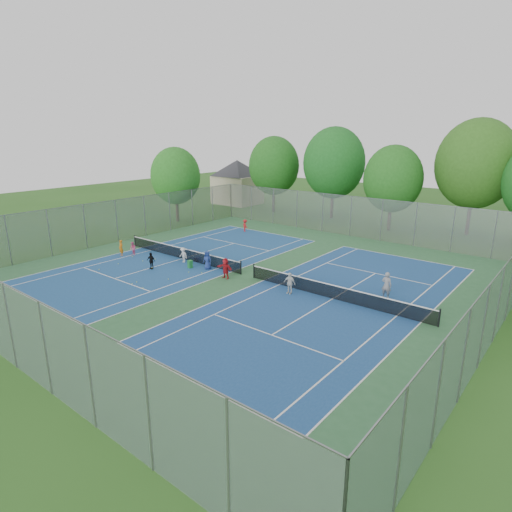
{
  "coord_description": "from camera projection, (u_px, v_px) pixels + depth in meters",
  "views": [
    {
      "loc": [
        18.91,
        -22.46,
        10.11
      ],
      "look_at": [
        0.0,
        1.0,
        1.3
      ],
      "focal_mm": 30.0,
      "sensor_mm": 36.0,
      "label": 1
    }
  ],
  "objects": [
    {
      "name": "tennis_ball_10",
      "position": [
        143.0,
        261.0,
        34.48
      ],
      "size": [
        0.07,
        0.07,
        0.07
      ],
      "primitive_type": "sphere",
      "color": "#CDF338",
      "rests_on": "ground"
    },
    {
      "name": "tennis_ball_11",
      "position": [
        133.0,
        257.0,
        35.71
      ],
      "size": [
        0.07,
        0.07,
        0.07
      ],
      "primitive_type": "sphere",
      "color": "yellow",
      "rests_on": "ground"
    },
    {
      "name": "tree_nw",
      "position": [
        274.0,
        166.0,
        54.23
      ],
      "size": [
        6.4,
        6.4,
        9.58
      ],
      "color": "#443326",
      "rests_on": "ground"
    },
    {
      "name": "fence_west",
      "position": [
        117.0,
        221.0,
        40.08
      ],
      "size": [
        0.1,
        32.0,
        4.0
      ],
      "primitive_type": "cube",
      "rotation": [
        0.0,
        0.0,
        1.57
      ],
      "color": "gray",
      "rests_on": "ground"
    },
    {
      "name": "tennis_ball_6",
      "position": [
        143.0,
        288.0,
        28.52
      ],
      "size": [
        0.07,
        0.07,
        0.07
      ],
      "primitive_type": "sphere",
      "color": "#B3D932",
      "rests_on": "ground"
    },
    {
      "name": "tennis_ball_0",
      "position": [
        132.0,
        284.0,
        29.33
      ],
      "size": [
        0.07,
        0.07,
        0.07
      ],
      "primitive_type": "sphere",
      "color": "yellow",
      "rests_on": "ground"
    },
    {
      "name": "tennis_ball_8",
      "position": [
        118.0,
        264.0,
        33.74
      ],
      "size": [
        0.07,
        0.07,
        0.07
      ],
      "primitive_type": "sphere",
      "color": "#A9C82E",
      "rests_on": "ground"
    },
    {
      "name": "student_c",
      "position": [
        183.0,
        255.0,
        34.11
      ],
      "size": [
        0.8,
        0.47,
        1.23
      ],
      "primitive_type": "imported",
      "rotation": [
        0.0,
        0.0,
        -0.02
      ],
      "color": "silver",
      "rests_on": "ground"
    },
    {
      "name": "tree_nc",
      "position": [
        393.0,
        179.0,
        43.98
      ],
      "size": [
        6.0,
        6.0,
        8.85
      ],
      "color": "#443326",
      "rests_on": "ground"
    },
    {
      "name": "tennis_ball_9",
      "position": [
        99.0,
        270.0,
        32.35
      ],
      "size": [
        0.07,
        0.07,
        0.07
      ],
      "primitive_type": "sphere",
      "color": "gold",
      "rests_on": "ground"
    },
    {
      "name": "court_right",
      "position": [
        333.0,
        299.0,
        26.79
      ],
      "size": [
        10.97,
        23.77,
        0.01
      ],
      "primitive_type": "cube",
      "color": "navy",
      "rests_on": "court_pad"
    },
    {
      "name": "tennis_ball_2",
      "position": [
        168.0,
        279.0,
        30.25
      ],
      "size": [
        0.07,
        0.07,
        0.07
      ],
      "primitive_type": "sphere",
      "color": "#E3F038",
      "rests_on": "ground"
    },
    {
      "name": "ball_crate",
      "position": [
        198.0,
        260.0,
        34.42
      ],
      "size": [
        0.47,
        0.47,
        0.34
      ],
      "primitive_type": "cube",
      "rotation": [
        0.0,
        0.0,
        0.2
      ],
      "color": "#163DA9",
      "rests_on": "ground"
    },
    {
      "name": "fence_east",
      "position": [
        499.0,
        304.0,
        20.81
      ],
      "size": [
        0.1,
        32.0,
        4.0
      ],
      "primitive_type": "cube",
      "rotation": [
        0.0,
        0.0,
        1.57
      ],
      "color": "gray",
      "rests_on": "ground"
    },
    {
      "name": "ground",
      "position": [
        247.0,
        276.0,
        31.01
      ],
      "size": [
        120.0,
        120.0,
        0.0
      ],
      "primitive_type": "plane",
      "color": "#28581B",
      "rests_on": "ground"
    },
    {
      "name": "student_e",
      "position": [
        207.0,
        260.0,
        32.38
      ],
      "size": [
        0.79,
        0.61,
        1.44
      ],
      "primitive_type": "imported",
      "rotation": [
        0.0,
        0.0,
        0.23
      ],
      "color": "navy",
      "rests_on": "ground"
    },
    {
      "name": "instructor",
      "position": [
        387.0,
        285.0,
        26.7
      ],
      "size": [
        0.64,
        0.43,
        1.73
      ],
      "primitive_type": "imported",
      "rotation": [
        0.0,
        0.0,
        3.17
      ],
      "color": "gray",
      "rests_on": "ground"
    },
    {
      "name": "tree_side_w",
      "position": [
        175.0,
        176.0,
        48.45
      ],
      "size": [
        5.6,
        5.6,
        8.47
      ],
      "color": "#443326",
      "rests_on": "ground"
    },
    {
      "name": "ball_hopper",
      "position": [
        190.0,
        264.0,
        32.77
      ],
      "size": [
        0.36,
        0.36,
        0.61
      ],
      "primitive_type": "cube",
      "rotation": [
        0.0,
        0.0,
        -0.18
      ],
      "color": "#268C36",
      "rests_on": "ground"
    },
    {
      "name": "student_a",
      "position": [
        121.0,
        248.0,
        35.91
      ],
      "size": [
        0.53,
        0.38,
        1.35
      ],
      "primitive_type": "imported",
      "rotation": [
        0.0,
        0.0,
        -0.12
      ],
      "color": "orange",
      "rests_on": "ground"
    },
    {
      "name": "fence_north",
      "position": [
        351.0,
        216.0,
        42.4
      ],
      "size": [
        32.0,
        0.1,
        4.0
      ],
      "primitive_type": "cube",
      "color": "gray",
      "rests_on": "ground"
    },
    {
      "name": "net_left",
      "position": [
        182.0,
        254.0,
        35.1
      ],
      "size": [
        12.87,
        0.1,
        0.91
      ],
      "primitive_type": "cube",
      "color": "black",
      "rests_on": "ground"
    },
    {
      "name": "student_d",
      "position": [
        151.0,
        261.0,
        32.45
      ],
      "size": [
        0.81,
        0.45,
        1.3
      ],
      "primitive_type": "imported",
      "rotation": [
        0.0,
        0.0,
        0.19
      ],
      "color": "black",
      "rests_on": "ground"
    },
    {
      "name": "tree_nl",
      "position": [
        334.0,
        163.0,
        49.97
      ],
      "size": [
        7.2,
        7.2,
        10.69
      ],
      "color": "#443326",
      "rests_on": "ground"
    },
    {
      "name": "court_left",
      "position": [
        182.0,
        259.0,
        35.22
      ],
      "size": [
        10.97,
        23.77,
        0.01
      ],
      "primitive_type": "cube",
      "color": "navy",
      "rests_on": "court_pad"
    },
    {
      "name": "net_right",
      "position": [
        333.0,
        292.0,
        26.66
      ],
      "size": [
        12.87,
        0.1,
        0.91
      ],
      "primitive_type": "cube",
      "color": "black",
      "rests_on": "ground"
    },
    {
      "name": "tennis_ball_5",
      "position": [
        137.0,
        282.0,
        29.67
      ],
      "size": [
        0.07,
        0.07,
        0.07
      ],
      "primitive_type": "sphere",
      "color": "#CCD832",
      "rests_on": "ground"
    },
    {
      "name": "child_far_baseline",
      "position": [
        245.0,
        226.0,
        44.62
      ],
      "size": [
        0.96,
        0.78,
        1.29
      ],
      "primitive_type": "imported",
      "rotation": [
        0.0,
        0.0,
        2.71
      ],
      "color": "red",
      "rests_on": "ground"
    },
    {
      "name": "student_b",
      "position": [
        133.0,
        249.0,
        36.09
      ],
      "size": [
        0.6,
        0.49,
        1.16
      ],
      "primitive_type": "imported",
      "rotation": [
        0.0,
        0.0,
        -0.09
      ],
      "color": "#E95A90",
      "rests_on": "ground"
    },
    {
      "name": "fence_south",
      "position": [
        10.0,
        326.0,
        18.49
      ],
      "size": [
        32.0,
        0.1,
        4.0
      ],
      "primitive_type": "cube",
      "color": "gray",
      "rests_on": "ground"
    },
    {
      "name": "teen_court_b",
      "position": [
        290.0,
        283.0,
        27.49
      ],
      "size": [
        0.86,
        0.39,
        1.44
      ],
      "primitive_type": "imported",
      "rotation": [
        0.0,
        0.0,
        0.04
      ],
      "color": "silver",
      "rests_on": "ground"
    },
    {
      "name": "tennis_ball_1",
      "position": [
        189.0,
        272.0,
        31.77
      ],
      "size": [
        0.07,
        0.07,
        0.07
      ],
      "primitive_type": "sphere",
      "color": "#AFCA2F",
      "rests_on": "ground"
    },
    {
      "name": "court_pad",
      "position": [
        247.0,
        276.0,
        31.01
      ],
      "size": [
        32.0,
        32.0,
        0.01
      ],
      "primitive_type": "cube",
      "color": "#2F6339",
      "rests_on": "ground"
    },
    {
      "name": "tennis_ball_3",
      "position": [
        202.0,
        273.0,
        31.57
      ],
      "size": [
        0.07,
        0.07,
        0.07
      ],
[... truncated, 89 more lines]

